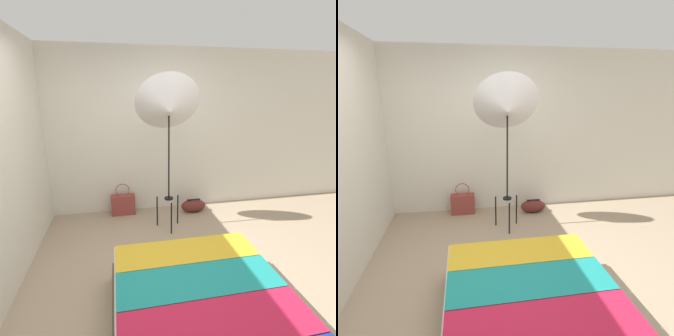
% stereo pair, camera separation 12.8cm
% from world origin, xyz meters
% --- Properties ---
extents(ground_plane, '(14.00, 14.00, 0.00)m').
position_xyz_m(ground_plane, '(0.00, 0.00, 0.00)').
color(ground_plane, gray).
extents(wall_back, '(8.00, 0.05, 2.60)m').
position_xyz_m(wall_back, '(0.00, 2.11, 1.30)').
color(wall_back, beige).
rests_on(wall_back, ground_plane).
extents(wall_side_left, '(0.05, 8.00, 2.60)m').
position_xyz_m(wall_side_left, '(-1.48, 1.00, 1.30)').
color(wall_side_left, beige).
rests_on(wall_side_left, ground_plane).
extents(bed, '(1.42, 1.83, 0.45)m').
position_xyz_m(bed, '(0.19, -0.57, 0.22)').
color(bed, '#4C4238').
rests_on(bed, ground_plane).
extents(photo_umbrella, '(0.88, 0.66, 2.16)m').
position_xyz_m(photo_umbrella, '(0.29, 1.34, 1.73)').
color(photo_umbrella, black).
rests_on(photo_umbrella, ground_plane).
extents(tote_bag, '(0.38, 0.15, 0.52)m').
position_xyz_m(tote_bag, '(-0.35, 1.93, 0.17)').
color(tote_bag, brown).
rests_on(tote_bag, ground_plane).
extents(duffel_bag, '(0.42, 0.21, 0.22)m').
position_xyz_m(duffel_bag, '(0.80, 1.79, 0.11)').
color(duffel_bag, '#5B231E').
rests_on(duffel_bag, ground_plane).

